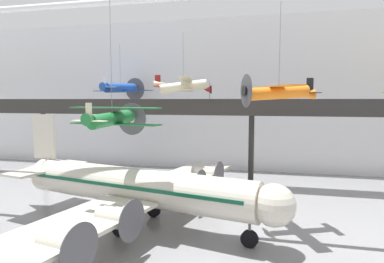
# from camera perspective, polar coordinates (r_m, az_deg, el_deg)

# --- Properties ---
(hangar_back_wall) EXTENTS (140.00, 3.00, 23.10)m
(hangar_back_wall) POSITION_cam_1_polar(r_m,az_deg,el_deg) (53.56, 10.63, 6.03)
(hangar_back_wall) COLOR white
(hangar_back_wall) RESTS_ON ground
(mezzanine_walkway) EXTENTS (110.00, 3.20, 10.90)m
(mezzanine_walkway) POSITION_cam_1_polar(r_m,az_deg,el_deg) (42.77, 9.84, 3.10)
(mezzanine_walkway) COLOR #2D2B28
(mezzanine_walkway) RESTS_ON ground
(airliner_silver_main) EXTENTS (27.23, 31.41, 9.40)m
(airliner_silver_main) POSITION_cam_1_polar(r_m,az_deg,el_deg) (30.12, -9.66, -9.08)
(airliner_silver_main) COLOR beige
(airliner_silver_main) RESTS_ON ground
(suspended_plane_orange_highwing) EXTENTS (6.59, 7.55, 8.64)m
(suspended_plane_orange_highwing) POSITION_cam_1_polar(r_m,az_deg,el_deg) (29.56, 14.26, 6.39)
(suspended_plane_orange_highwing) COLOR orange
(suspended_plane_green_biplane) EXTENTS (7.92, 6.49, 10.94)m
(suspended_plane_green_biplane) POSITION_cam_1_polar(r_m,az_deg,el_deg) (27.71, -13.11, 2.18)
(suspended_plane_green_biplane) COLOR #1E6B33
(suspended_plane_cream_biplane) EXTENTS (7.23, 8.75, 8.38)m
(suspended_plane_cream_biplane) POSITION_cam_1_polar(r_m,az_deg,el_deg) (42.17, -1.43, 7.54)
(suspended_plane_cream_biplane) COLOR beige
(suspended_plane_blue_trainer) EXTENTS (9.86, 8.16, 8.18)m
(suspended_plane_blue_trainer) POSITION_cam_1_polar(r_m,az_deg,el_deg) (51.41, -11.84, 7.10)
(suspended_plane_blue_trainer) COLOR #1E4CAD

